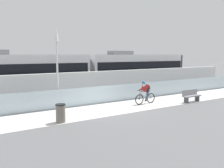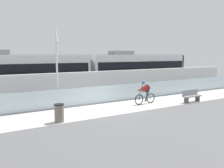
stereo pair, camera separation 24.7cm
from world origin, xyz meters
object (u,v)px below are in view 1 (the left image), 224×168
Objects in this scene: trash_bin at (61,113)px; bench at (191,95)px; tram at (86,72)px; lamp_post_antenna at (57,57)px; cyclist_on_bike at (145,93)px.

bench is at bearing -0.20° from trash_bin.
lamp_post_antenna is (-4.40, -4.70, 1.40)m from tram.
tram is at bearing 55.78° from trash_bin.
lamp_post_antenna is at bearing 158.83° from bench.
bench is (4.47, -8.14, -1.41)m from tram.
tram is 7.04m from cyclist_on_bike.
trash_bin reaches higher than bench.
lamp_post_antenna is 4.55m from trash_bin.
tram is 12.75× the size of cyclist_on_bike.
cyclist_on_bike reaches higher than bench.
cyclist_on_bike is at bearing 10.57° from trash_bin.
cyclist_on_bike is at bearing -21.05° from lamp_post_antenna.
lamp_post_antenna reaches higher than tram.
lamp_post_antenna is 5.42× the size of trash_bin.
trash_bin is (-6.70, -1.25, -0.30)m from cyclist_on_bike.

